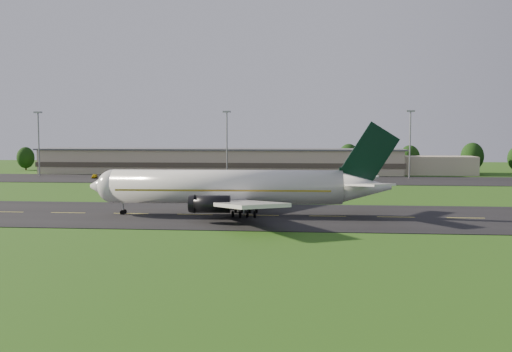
# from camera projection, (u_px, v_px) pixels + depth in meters

# --- Properties ---
(ground) EXTENTS (360.00, 360.00, 0.00)m
(ground) POSITION_uv_depth(u_px,v_px,m) (131.00, 214.00, 96.23)
(ground) COLOR #274C13
(ground) RESTS_ON ground
(taxiway) EXTENTS (220.00, 30.00, 0.10)m
(taxiway) POSITION_uv_depth(u_px,v_px,m) (131.00, 214.00, 96.22)
(taxiway) COLOR black
(taxiway) RESTS_ON ground
(apron) EXTENTS (260.00, 30.00, 0.10)m
(apron) POSITION_uv_depth(u_px,v_px,m) (206.00, 179.00, 167.72)
(apron) COLOR black
(apron) RESTS_ON ground
(airliner) EXTENTS (51.29, 42.15, 15.57)m
(airliner) POSITION_uv_depth(u_px,v_px,m) (232.00, 188.00, 94.35)
(airliner) COLOR white
(airliner) RESTS_ON ground
(terminal) EXTENTS (145.00, 16.00, 8.40)m
(terminal) POSITION_uv_depth(u_px,v_px,m) (238.00, 162.00, 190.85)
(terminal) COLOR #C1B193
(terminal) RESTS_ON ground
(light_mast_west) EXTENTS (2.40, 1.20, 20.35)m
(light_mast_west) POSITION_uv_depth(u_px,v_px,m) (39.00, 136.00, 179.66)
(light_mast_west) COLOR gray
(light_mast_west) RESTS_ON ground
(light_mast_centre) EXTENTS (2.40, 1.20, 20.35)m
(light_mast_centre) POSITION_uv_depth(u_px,v_px,m) (227.00, 136.00, 174.24)
(light_mast_centre) COLOR gray
(light_mast_centre) RESTS_ON ground
(light_mast_east) EXTENTS (2.40, 1.20, 20.35)m
(light_mast_east) POSITION_uv_depth(u_px,v_px,m) (410.00, 136.00, 169.28)
(light_mast_east) COLOR gray
(light_mast_east) RESTS_ON ground
(tree_line) EXTENTS (193.95, 8.75, 10.46)m
(tree_line) POSITION_uv_depth(u_px,v_px,m) (357.00, 157.00, 196.88)
(tree_line) COLOR black
(tree_line) RESTS_ON ground
(service_vehicle_a) EXTENTS (2.23, 3.87, 1.24)m
(service_vehicle_a) POSITION_uv_depth(u_px,v_px,m) (95.00, 176.00, 170.65)
(service_vehicle_a) COLOR gold
(service_vehicle_a) RESTS_ON apron
(service_vehicle_b) EXTENTS (4.71, 2.35, 1.48)m
(service_vehicle_b) POSITION_uv_depth(u_px,v_px,m) (143.00, 176.00, 170.88)
(service_vehicle_b) COLOR maroon
(service_vehicle_b) RESTS_ON apron
(service_vehicle_c) EXTENTS (3.03, 4.95, 1.28)m
(service_vehicle_c) POSITION_uv_depth(u_px,v_px,m) (316.00, 178.00, 164.45)
(service_vehicle_c) COLOR silver
(service_vehicle_c) RESTS_ON apron
(service_vehicle_d) EXTENTS (5.15, 4.79, 1.46)m
(service_vehicle_d) POSITION_uv_depth(u_px,v_px,m) (341.00, 177.00, 166.67)
(service_vehicle_d) COLOR #C88B0B
(service_vehicle_d) RESTS_ON apron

